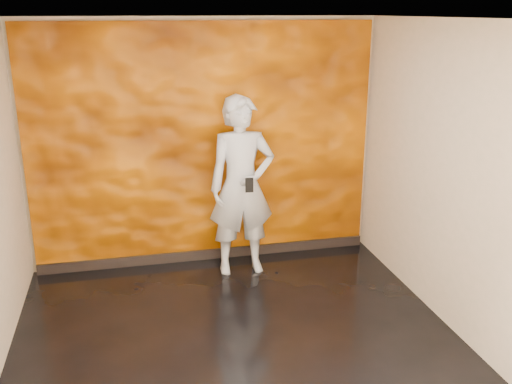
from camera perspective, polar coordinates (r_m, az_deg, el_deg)
name	(u,v)px	position (r m, az deg, el deg)	size (l,w,h in m)	color
room	(238,197)	(4.66, -1.79, -0.53)	(4.02, 4.02, 2.81)	black
feature_wall	(204,146)	(6.53, -5.18, 4.58)	(3.90, 0.06, 2.75)	orange
baseboard	(208,254)	(6.92, -4.83, -6.21)	(3.90, 0.04, 0.12)	black
man	(242,186)	(6.29, -1.43, 0.57)	(0.73, 0.48, 2.01)	#8F959E
phone	(249,185)	(5.98, -0.67, 0.70)	(0.09, 0.02, 0.16)	black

